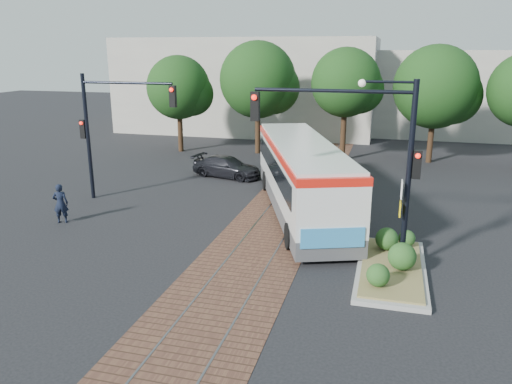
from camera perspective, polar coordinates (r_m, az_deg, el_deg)
ground at (r=18.68m, az=0.26°, el=-6.22°), size 120.00×120.00×0.00m
trackbed at (r=22.33m, az=2.90°, el=-2.45°), size 3.60×40.00×0.02m
tree_row at (r=33.37m, az=9.76°, el=11.97°), size 26.40×5.60×7.67m
warehouses at (r=45.85m, az=9.06°, el=11.74°), size 40.00×13.00×8.00m
city_bus at (r=22.18m, az=5.22°, el=2.13°), size 6.46×12.00×3.18m
traffic_island at (r=17.20m, az=15.32°, el=-7.66°), size 2.20×5.20×1.13m
signal_pole_main at (r=16.19m, az=12.92°, el=5.25°), size 5.49×0.46×6.00m
signal_pole_left at (r=24.56m, az=-16.61°, el=7.85°), size 4.99×0.34×6.00m
officer at (r=22.45m, az=-21.44°, el=-1.22°), size 0.72×0.61×1.69m
parked_car at (r=28.64m, az=-3.36°, el=2.91°), size 4.33×2.49×1.18m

